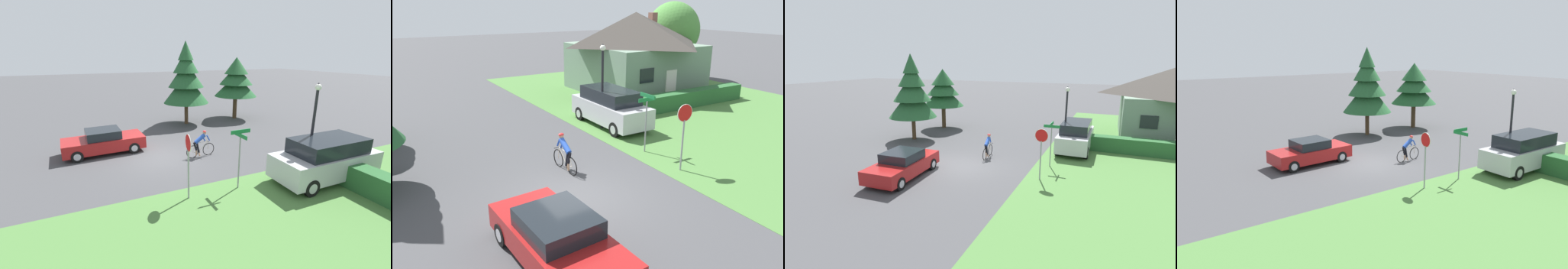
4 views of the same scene
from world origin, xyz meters
TOP-DOWN VIEW (x-y plane):
  - ground_plane at (0.00, 0.00)m, footprint 140.00×140.00m
  - sedan_left_lane at (-1.97, -2.67)m, footprint 2.09×4.50m
  - cyclist at (0.80, 2.12)m, footprint 0.44×1.73m
  - parked_suv_right at (5.59, 6.02)m, footprint 2.01×4.90m
  - stop_sign at (4.62, -0.17)m, footprint 0.67×0.08m
  - street_lamp at (4.90, 5.77)m, footprint 0.28×0.28m
  - street_name_sign at (4.69, 2.07)m, footprint 0.90×0.90m
  - conifer_tall_near at (-6.17, 4.12)m, footprint 3.57×3.57m
  - conifer_tall_far at (-6.23, 8.76)m, footprint 3.61×3.61m

SIDE VIEW (x-z plane):
  - ground_plane at x=0.00m, z-range 0.00..0.00m
  - sedan_left_lane at x=-1.97m, z-range -0.03..1.35m
  - cyclist at x=0.80m, z-range -0.03..1.45m
  - parked_suv_right at x=5.59m, z-range 0.02..1.96m
  - street_name_sign at x=4.69m, z-range 0.51..3.07m
  - stop_sign at x=4.62m, z-range 0.53..3.16m
  - street_lamp at x=4.90m, z-range 0.48..4.76m
  - conifer_tall_far at x=-6.23m, z-range 0.74..5.95m
  - conifer_tall_near at x=-6.17m, z-range 0.33..6.76m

